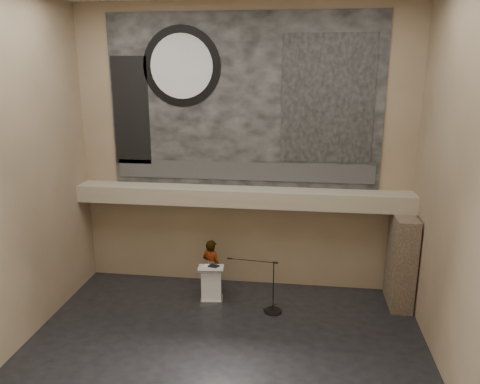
# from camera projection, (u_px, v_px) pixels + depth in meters

# --- Properties ---
(floor) EXTENTS (10.00, 10.00, 0.00)m
(floor) POSITION_uv_depth(u_px,v_px,m) (223.00, 355.00, 11.26)
(floor) COLOR black
(floor) RESTS_ON ground
(wall_back) EXTENTS (10.00, 0.02, 8.50)m
(wall_back) POSITION_uv_depth(u_px,v_px,m) (244.00, 151.00, 13.97)
(wall_back) COLOR #79694D
(wall_back) RESTS_ON floor
(wall_front) EXTENTS (10.00, 0.02, 8.50)m
(wall_front) POSITION_uv_depth(u_px,v_px,m) (170.00, 256.00, 6.32)
(wall_front) COLOR #79694D
(wall_front) RESTS_ON floor
(wall_left) EXTENTS (0.02, 8.00, 8.50)m
(wall_left) POSITION_uv_depth(u_px,v_px,m) (7.00, 177.00, 10.78)
(wall_left) COLOR #79694D
(wall_left) RESTS_ON floor
(wall_right) EXTENTS (0.02, 8.00, 8.50)m
(wall_right) POSITION_uv_depth(u_px,v_px,m) (463.00, 192.00, 9.51)
(wall_right) COLOR #79694D
(wall_right) RESTS_ON floor
(soffit) EXTENTS (10.00, 0.80, 0.50)m
(soffit) POSITION_uv_depth(u_px,v_px,m) (242.00, 197.00, 13.93)
(soffit) COLOR gray
(soffit) RESTS_ON wall_back
(sprinkler_left) EXTENTS (0.04, 0.04, 0.06)m
(sprinkler_left) POSITION_uv_depth(u_px,v_px,m) (189.00, 204.00, 14.15)
(sprinkler_left) COLOR #B2893D
(sprinkler_left) RESTS_ON soffit
(sprinkler_right) EXTENTS (0.04, 0.04, 0.06)m
(sprinkler_right) POSITION_uv_depth(u_px,v_px,m) (306.00, 209.00, 13.71)
(sprinkler_right) COLOR #B2893D
(sprinkler_right) RESTS_ON soffit
(banner) EXTENTS (8.00, 0.05, 5.00)m
(banner) POSITION_uv_depth(u_px,v_px,m) (243.00, 102.00, 13.56)
(banner) COLOR black
(banner) RESTS_ON wall_back
(banner_text_strip) EXTENTS (7.76, 0.02, 0.55)m
(banner_text_strip) POSITION_uv_depth(u_px,v_px,m) (243.00, 171.00, 14.06)
(banner_text_strip) COLOR #2D2D2D
(banner_text_strip) RESTS_ON banner
(banner_clock_rim) EXTENTS (2.30, 0.02, 2.30)m
(banner_clock_rim) POSITION_uv_depth(u_px,v_px,m) (182.00, 66.00, 13.49)
(banner_clock_rim) COLOR black
(banner_clock_rim) RESTS_ON banner
(banner_clock_face) EXTENTS (1.84, 0.02, 1.84)m
(banner_clock_face) POSITION_uv_depth(u_px,v_px,m) (181.00, 66.00, 13.47)
(banner_clock_face) COLOR silver
(banner_clock_face) RESTS_ON banner
(banner_building_print) EXTENTS (2.60, 0.02, 3.60)m
(banner_building_print) POSITION_uv_depth(u_px,v_px,m) (328.00, 99.00, 13.19)
(banner_building_print) COLOR black
(banner_building_print) RESTS_ON banner
(banner_brick_print) EXTENTS (1.10, 0.02, 3.20)m
(banner_brick_print) POSITION_uv_depth(u_px,v_px,m) (131.00, 111.00, 14.03)
(banner_brick_print) COLOR black
(banner_brick_print) RESTS_ON banner
(stone_pier) EXTENTS (0.60, 1.40, 2.70)m
(stone_pier) POSITION_uv_depth(u_px,v_px,m) (401.00, 261.00, 13.32)
(stone_pier) COLOR #46372B
(stone_pier) RESTS_ON floor
(lectern) EXTENTS (0.79, 0.60, 1.14)m
(lectern) POSITION_uv_depth(u_px,v_px,m) (211.00, 283.00, 13.70)
(lectern) COLOR silver
(lectern) RESTS_ON floor
(binder) EXTENTS (0.35, 0.32, 0.04)m
(binder) POSITION_uv_depth(u_px,v_px,m) (214.00, 266.00, 13.51)
(binder) COLOR black
(binder) RESTS_ON lectern
(papers) EXTENTS (0.22, 0.29, 0.00)m
(papers) POSITION_uv_depth(u_px,v_px,m) (207.00, 266.00, 13.55)
(papers) COLOR white
(papers) RESTS_ON lectern
(speaker_person) EXTENTS (0.74, 0.64, 1.73)m
(speaker_person) POSITION_uv_depth(u_px,v_px,m) (212.00, 267.00, 14.08)
(speaker_person) COLOR silver
(speaker_person) RESTS_ON floor
(mic_stand) EXTENTS (1.58, 0.52, 1.53)m
(mic_stand) POSITION_uv_depth(u_px,v_px,m) (271.00, 304.00, 13.18)
(mic_stand) COLOR black
(mic_stand) RESTS_ON floor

